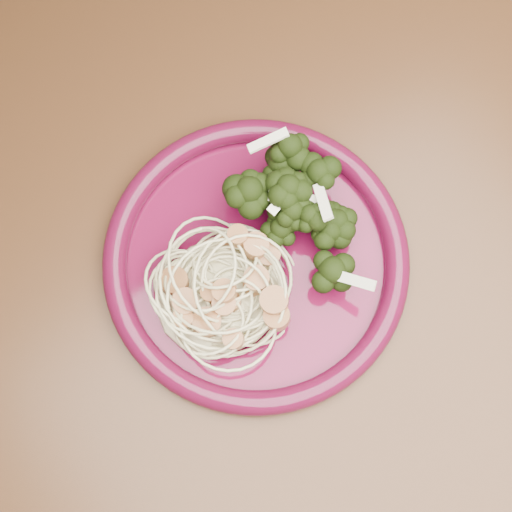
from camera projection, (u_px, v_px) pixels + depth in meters
The scene contains 6 objects.
dining_table at pixel (164, 349), 0.66m from camera, with size 1.20×0.80×0.75m.
dinner_plate at pixel (256, 260), 0.58m from camera, with size 0.29×0.29×0.02m.
spaghetti_pile at pixel (221, 292), 0.56m from camera, with size 0.11×0.09×0.02m, color beige.
scallop_cluster at pixel (219, 282), 0.53m from camera, with size 0.11×0.11×0.04m, color #AB7445, non-canonical shape.
broccoli_pile at pixel (298, 212), 0.57m from camera, with size 0.07×0.12×0.04m, color black.
onion_garnish at pixel (300, 200), 0.54m from camera, with size 0.05×0.08×0.04m, color white, non-canonical shape.
Camera 1 is at (0.01, -0.14, 1.31)m, focal length 50.00 mm.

